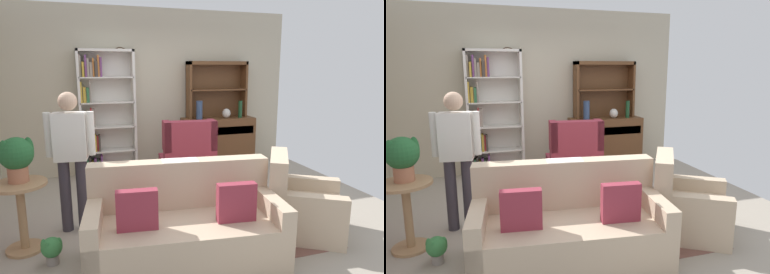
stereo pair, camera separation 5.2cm
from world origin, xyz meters
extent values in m
cube|color=#9E9384|center=(0.00, 0.00, -0.01)|extent=(5.40, 4.60, 0.02)
cube|color=#BCB299|center=(0.00, 2.13, 1.40)|extent=(5.00, 0.06, 2.80)
cylinder|color=beige|center=(-0.54, 2.08, 1.98)|extent=(0.28, 0.03, 0.28)
torus|color=#382314|center=(-0.54, 2.08, 1.98)|extent=(0.31, 0.02, 0.31)
cube|color=#422816|center=(0.78, 2.08, 1.65)|extent=(0.28, 0.03, 0.36)
cube|color=brown|center=(0.20, -0.30, 0.00)|extent=(2.22, 1.93, 0.01)
cube|color=silver|center=(-1.23, 1.93, 1.05)|extent=(0.04, 0.30, 2.10)
cube|color=silver|center=(-0.37, 1.93, 1.05)|extent=(0.04, 0.30, 2.10)
cube|color=silver|center=(-0.80, 1.93, 2.08)|extent=(0.90, 0.30, 0.04)
cube|color=silver|center=(-0.80, 1.93, 0.02)|extent=(0.90, 0.30, 0.04)
cube|color=silver|center=(-0.80, 2.07, 1.05)|extent=(0.90, 0.01, 2.10)
cube|color=silver|center=(-0.80, 1.93, 0.44)|extent=(0.86, 0.30, 0.02)
cube|color=#3F3833|center=(-1.20, 1.91, 0.22)|extent=(0.03, 0.20, 0.34)
cube|color=#337247|center=(-1.17, 1.91, 0.18)|extent=(0.03, 0.11, 0.27)
cube|color=#3F3833|center=(-1.13, 1.91, 0.20)|extent=(0.03, 0.14, 0.30)
cube|color=gold|center=(-1.09, 1.91, 0.17)|extent=(0.03, 0.18, 0.23)
cube|color=#723F7F|center=(-1.04, 1.91, 0.19)|extent=(0.04, 0.13, 0.28)
cube|color=#337247|center=(-1.01, 1.91, 0.17)|extent=(0.02, 0.24, 0.24)
cube|color=#3F3833|center=(-0.98, 1.91, 0.18)|extent=(0.02, 0.15, 0.26)
cube|color=#723F7F|center=(-0.94, 1.91, 0.21)|extent=(0.03, 0.22, 0.33)
cube|color=silver|center=(-0.80, 1.93, 0.85)|extent=(0.86, 0.30, 0.02)
cube|color=#284C8C|center=(-1.20, 1.91, 0.57)|extent=(0.03, 0.17, 0.24)
cube|color=#CC7233|center=(-1.16, 1.91, 0.62)|extent=(0.03, 0.10, 0.33)
cube|color=#B22D33|center=(-1.12, 1.91, 0.57)|extent=(0.04, 0.17, 0.23)
cube|color=#337247|center=(-1.07, 1.91, 0.59)|extent=(0.04, 0.12, 0.28)
cube|color=gold|center=(-1.03, 1.91, 0.59)|extent=(0.03, 0.18, 0.28)
cube|color=#B22D33|center=(-0.99, 1.91, 0.58)|extent=(0.02, 0.11, 0.25)
cube|color=#3F3833|center=(-0.96, 1.91, 0.59)|extent=(0.03, 0.16, 0.27)
cube|color=silver|center=(-0.80, 1.93, 1.25)|extent=(0.86, 0.30, 0.02)
cube|color=#337247|center=(-1.19, 1.91, 0.98)|extent=(0.04, 0.18, 0.25)
cube|color=gold|center=(-1.15, 1.91, 0.99)|extent=(0.04, 0.18, 0.26)
cube|color=gold|center=(-1.11, 1.91, 0.98)|extent=(0.04, 0.18, 0.24)
cube|color=#B22D33|center=(-1.07, 1.91, 1.01)|extent=(0.02, 0.14, 0.31)
cube|color=gray|center=(-1.03, 1.91, 1.01)|extent=(0.04, 0.11, 0.30)
cube|color=silver|center=(-0.80, 1.93, 1.66)|extent=(0.86, 0.30, 0.02)
cube|color=gold|center=(-1.20, 1.91, 1.43)|extent=(0.03, 0.23, 0.33)
cube|color=gold|center=(-1.15, 1.91, 1.39)|extent=(0.04, 0.15, 0.25)
cube|color=#337247|center=(-1.10, 1.91, 1.38)|extent=(0.04, 0.15, 0.24)
cube|color=gray|center=(-1.06, 1.91, 1.43)|extent=(0.02, 0.19, 0.33)
cube|color=gray|center=(-1.20, 1.91, 1.84)|extent=(0.03, 0.14, 0.34)
cube|color=gold|center=(-1.15, 1.91, 1.78)|extent=(0.03, 0.24, 0.23)
cube|color=#723F7F|center=(-1.11, 1.91, 1.84)|extent=(0.03, 0.13, 0.34)
cube|color=gray|center=(-1.08, 1.91, 1.81)|extent=(0.03, 0.14, 0.29)
cube|color=gray|center=(-1.03, 1.91, 1.78)|extent=(0.04, 0.14, 0.22)
cube|color=#CC7233|center=(-1.00, 1.91, 1.81)|extent=(0.03, 0.17, 0.29)
cube|color=#3F3833|center=(-0.96, 1.91, 1.79)|extent=(0.04, 0.23, 0.25)
cube|color=#CC7233|center=(-0.92, 1.91, 1.84)|extent=(0.03, 0.19, 0.34)
cube|color=#723F7F|center=(-0.88, 1.91, 1.82)|extent=(0.03, 0.10, 0.31)
cube|color=brown|center=(1.13, 1.86, 0.51)|extent=(1.30, 0.45, 0.82)
cube|color=brown|center=(0.53, 1.69, 0.05)|extent=(0.06, 0.06, 0.10)
cube|color=brown|center=(1.73, 1.69, 0.05)|extent=(0.06, 0.06, 0.10)
cube|color=brown|center=(0.53, 2.04, 0.05)|extent=(0.06, 0.06, 0.10)
cube|color=brown|center=(1.73, 2.04, 0.05)|extent=(0.06, 0.06, 0.10)
cube|color=#492C18|center=(1.13, 1.64, 0.71)|extent=(1.20, 0.01, 0.14)
cube|color=brown|center=(0.60, 1.94, 1.42)|extent=(0.04, 0.26, 1.00)
cube|color=brown|center=(1.66, 1.94, 1.42)|extent=(0.04, 0.26, 1.00)
cube|color=brown|center=(1.13, 1.94, 1.89)|extent=(1.10, 0.26, 0.06)
cube|color=brown|center=(1.13, 1.94, 1.42)|extent=(1.06, 0.26, 0.02)
cube|color=brown|center=(1.13, 2.06, 1.42)|extent=(1.10, 0.01, 1.00)
cylinder|color=#33476B|center=(0.74, 1.78, 1.08)|extent=(0.11, 0.11, 0.32)
ellipsoid|color=beige|center=(1.26, 1.79, 1.01)|extent=(0.15, 0.15, 0.17)
cylinder|color=#194223|center=(1.52, 1.77, 1.07)|extent=(0.07, 0.07, 0.31)
cube|color=#C6AD8E|center=(-0.34, -0.97, 0.21)|extent=(1.89, 1.05, 0.42)
cube|color=#C6AD8E|center=(-0.30, -0.65, 0.66)|extent=(1.81, 0.40, 0.48)
cube|color=#C6AD8E|center=(-1.16, -0.88, 0.30)|extent=(0.24, 0.86, 0.60)
cube|color=#C6AD8E|center=(0.49, -1.07, 0.30)|extent=(0.24, 0.86, 0.60)
cube|color=maroon|center=(-0.80, -1.04, 0.60)|extent=(0.37, 0.14, 0.36)
cube|color=maroon|center=(0.10, -1.14, 0.60)|extent=(0.37, 0.14, 0.36)
cube|color=white|center=(-0.30, -0.65, 0.90)|extent=(0.38, 0.22, 0.00)
cube|color=#C6AD8E|center=(1.08, -0.83, 0.20)|extent=(1.06, 1.05, 0.40)
cube|color=#C6AD8E|center=(0.82, -0.67, 0.64)|extent=(0.55, 0.73, 0.48)
cube|color=#C6AD8E|center=(0.92, -1.09, 0.28)|extent=(0.74, 0.53, 0.55)
cube|color=#C6AD8E|center=(1.24, -0.57, 0.28)|extent=(0.74, 0.53, 0.55)
cube|color=maroon|center=(0.31, 1.14, 0.21)|extent=(0.85, 0.87, 0.42)
cube|color=maroon|center=(0.28, 0.85, 0.74)|extent=(0.80, 0.27, 0.63)
cube|color=maroon|center=(0.62, 0.85, 0.83)|extent=(0.13, 0.29, 0.44)
cube|color=maroon|center=(-0.06, 0.92, 0.83)|extent=(0.13, 0.29, 0.44)
cylinder|color=#A87F56|center=(-1.83, -0.30, 0.70)|extent=(0.52, 0.52, 0.03)
cylinder|color=#A87F56|center=(-1.83, -0.30, 0.34)|extent=(0.08, 0.08, 0.68)
cylinder|color=#A87F56|center=(-1.83, -0.30, 0.01)|extent=(0.36, 0.36, 0.03)
cylinder|color=#AD6B4C|center=(-1.83, -0.26, 0.79)|extent=(0.19, 0.19, 0.15)
sphere|color=#235B2D|center=(-1.83, -0.26, 1.00)|extent=(0.32, 0.32, 0.32)
ellipsoid|color=#235B2D|center=(-1.72, -0.23, 1.03)|extent=(0.09, 0.06, 0.23)
ellipsoid|color=#235B2D|center=(-1.92, -0.33, 1.03)|extent=(0.09, 0.06, 0.23)
cylinder|color=gray|center=(-1.55, -0.65, 0.04)|extent=(0.11, 0.11, 0.09)
sphere|color=#387F42|center=(-1.55, -0.65, 0.17)|extent=(0.19, 0.19, 0.19)
ellipsoid|color=#387F42|center=(-1.57, -0.71, 0.19)|extent=(0.06, 0.03, 0.13)
ellipsoid|color=#387F42|center=(-1.48, -0.65, 0.19)|extent=(0.06, 0.03, 0.13)
ellipsoid|color=#387F42|center=(-1.61, -0.64, 0.19)|extent=(0.06, 0.03, 0.13)
cylinder|color=#38333D|center=(-1.43, 0.03, 0.41)|extent=(0.13, 0.13, 0.82)
cylinder|color=#38333D|center=(-1.25, 0.01, 0.41)|extent=(0.13, 0.13, 0.82)
cube|color=silver|center=(-1.34, 0.02, 1.08)|extent=(0.36, 0.24, 0.52)
sphere|color=tan|center=(-1.34, 0.02, 1.46)|extent=(0.22, 0.22, 0.20)
cylinder|color=silver|center=(-1.56, 0.05, 1.11)|extent=(0.09, 0.09, 0.48)
cylinder|color=silver|center=(-1.12, -0.01, 1.11)|extent=(0.09, 0.09, 0.48)
camera|label=1|loc=(-1.19, -3.82, 1.81)|focal=31.96mm
camera|label=2|loc=(-1.14, -3.84, 1.81)|focal=31.96mm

